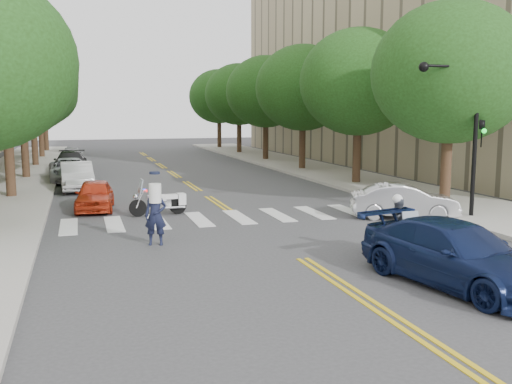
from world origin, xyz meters
name	(u,v)px	position (x,y,z in m)	size (l,w,h in m)	color
ground	(302,259)	(0.00, 0.00, 0.00)	(140.00, 140.00, 0.00)	#38383A
sidewalk_left	(14,178)	(-9.50, 22.00, 0.07)	(5.00, 60.00, 0.15)	#9E9991
sidewalk_right	(311,169)	(9.50, 22.00, 0.07)	(5.00, 60.00, 0.15)	#9E9991
building_right	(482,24)	(26.00, 26.00, 11.00)	(26.00, 44.00, 22.00)	tan
tree_l_1	(4,76)	(-8.80, 14.00, 5.55)	(6.40, 6.40, 8.45)	#382316
tree_l_2	(21,84)	(-8.80, 22.00, 5.55)	(6.40, 6.40, 8.45)	#382316
tree_l_3	(32,89)	(-8.80, 30.00, 5.55)	(6.40, 6.40, 8.45)	#382316
tree_l_4	(39,93)	(-8.80, 38.00, 5.55)	(6.40, 6.40, 8.45)	#382316
tree_l_5	(44,95)	(-8.80, 46.00, 5.55)	(6.40, 6.40, 8.45)	#382316
tree_r_0	(450,73)	(8.80, 6.00, 5.55)	(6.40, 6.40, 8.45)	#382316
tree_r_1	(358,82)	(8.80, 14.00, 5.55)	(6.40, 6.40, 8.45)	#382316
tree_r_2	(303,88)	(8.80, 22.00, 5.55)	(6.40, 6.40, 8.45)	#382316
tree_r_3	(266,92)	(8.80, 30.00, 5.55)	(6.40, 6.40, 8.45)	#382316
tree_r_4	(239,94)	(8.80, 38.00, 5.55)	(6.40, 6.40, 8.45)	#382316
tree_r_5	(219,96)	(8.80, 46.00, 5.55)	(6.40, 6.40, 8.45)	#382316
traffic_signal_pole	(465,119)	(7.72, 3.50, 3.72)	(2.82, 0.42, 6.00)	black
motorcycle_police	(395,229)	(2.55, -0.53, 0.79)	(0.73, 2.18, 1.77)	black
motorcycle_parked	(163,202)	(-2.69, 7.86, 0.50)	(2.24, 0.62, 1.44)	black
officer_standing	(156,216)	(-3.61, 2.86, 0.90)	(0.66, 0.43, 1.80)	#151931
convertible	(404,201)	(5.94, 4.50, 0.65)	(1.38, 3.96, 1.30)	silver
sedan_blue	(456,254)	(2.50, -3.27, 0.74)	(2.07, 5.08, 1.47)	#101C45
parked_car_a	(95,195)	(-5.20, 9.81, 0.62)	(1.46, 3.64, 1.24)	#B82D13
parked_car_b	(77,176)	(-5.90, 16.12, 0.72)	(1.53, 4.38, 1.44)	silver
parked_car_c	(70,170)	(-6.30, 20.01, 0.67)	(2.23, 4.84, 1.35)	#AEB1B6
parked_car_d	(71,163)	(-6.30, 24.50, 0.71)	(2.00, 4.93, 1.43)	black
parked_car_e	(72,155)	(-6.28, 31.80, 0.67)	(1.57, 3.91, 1.33)	#9B9CA1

